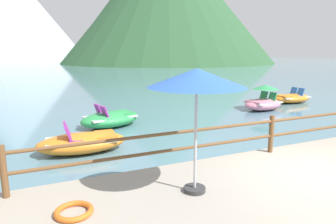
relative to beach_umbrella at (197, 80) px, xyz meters
The scene contains 10 objects.
ground_plane 39.76m from the beach_umbrella, 85.95° to the left, with size 200.00×200.00×0.00m, color slate.
dock_railing 3.36m from the beach_umbrella, 22.05° to the left, with size 23.92×0.12×0.95m.
beach_umbrella is the anchor object (origin of this frame).
life_ring 2.92m from the beach_umbrella, behind, with size 0.61×0.61×0.09m, color orange.
pedal_boat_0 7.23m from the beach_umbrella, 89.70° to the left, with size 2.64×1.91×0.91m.
pedal_boat_1 4.95m from the beach_umbrella, 108.48° to the left, with size 2.59×1.36×0.89m.
pedal_boat_2 10.82m from the beach_umbrella, 42.34° to the left, with size 2.41×1.71×1.27m.
pedal_boat_5 13.77m from the beach_umbrella, 37.05° to the left, with size 2.45×1.29×0.85m.
cliff_headland 73.89m from the beach_umbrella, 68.23° to the left, with size 52.47×52.47×30.67m.
distant_peak 112.30m from the beach_umbrella, 95.70° to the left, with size 52.28×52.28×33.44m, color #A8B2C1.
Camera 1 is at (-5.29, -4.03, 2.93)m, focal length 31.92 mm.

